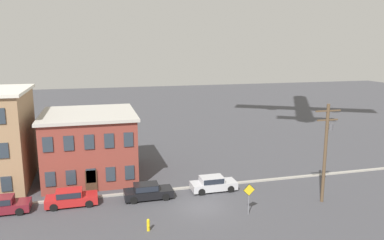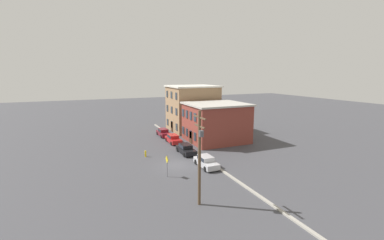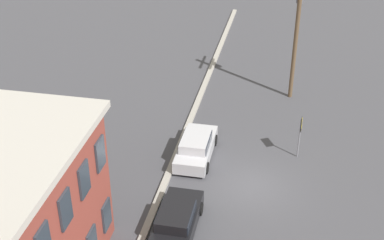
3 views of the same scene
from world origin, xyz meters
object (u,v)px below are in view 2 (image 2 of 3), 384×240
at_px(car_silver, 206,161).
at_px(utility_pole, 200,153).
at_px(car_black, 186,149).
at_px(car_maroon, 163,132).
at_px(car_red, 173,139).
at_px(fire_hydrant, 146,154).
at_px(caution_sign, 167,162).

bearing_deg(car_silver, utility_pole, -29.78).
xyz_separation_m(car_black, utility_pole, (15.11, -4.68, 4.25)).
relative_size(car_maroon, utility_pole, 0.49).
bearing_deg(car_red, car_maroon, -178.49).
distance_m(car_maroon, car_red, 5.55).
height_order(car_red, car_silver, same).
bearing_deg(fire_hydrant, car_silver, 41.60).
relative_size(car_maroon, car_black, 1.00).
bearing_deg(car_silver, car_black, -177.13).
bearing_deg(utility_pole, car_silver, 150.22).
xyz_separation_m(car_silver, utility_pole, (8.73, -5.00, 4.25)).
relative_size(car_black, caution_sign, 1.64).
bearing_deg(car_maroon, utility_pole, -9.93).
xyz_separation_m(car_silver, fire_hydrant, (-7.21, -6.40, -0.27)).
xyz_separation_m(car_black, caution_sign, (7.62, -5.43, 1.06)).
relative_size(car_red, car_black, 1.00).
distance_m(car_red, caution_sign, 15.45).
distance_m(car_red, car_silver, 13.09).
height_order(car_black, car_silver, same).
bearing_deg(fire_hydrant, car_black, 82.22).
bearing_deg(utility_pole, caution_sign, -174.26).
height_order(car_black, utility_pole, utility_pole).
distance_m(car_maroon, car_silver, 18.63).
bearing_deg(car_silver, fire_hydrant, -138.40).
relative_size(car_silver, utility_pole, 0.49).
relative_size(car_silver, fire_hydrant, 4.58).
height_order(car_red, car_black, same).
distance_m(car_silver, fire_hydrant, 9.65).
distance_m(car_black, caution_sign, 9.41).
height_order(car_silver, fire_hydrant, car_silver).
relative_size(car_silver, caution_sign, 1.64).
xyz_separation_m(car_red, car_black, (6.70, -0.26, 0.00)).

